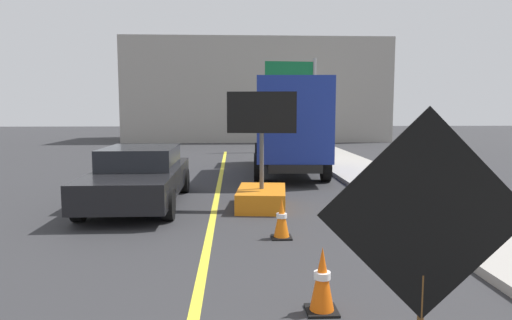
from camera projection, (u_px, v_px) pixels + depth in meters
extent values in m
cube|color=yellow|center=(204.00, 264.00, 6.92)|extent=(0.14, 36.00, 0.01)
cube|color=orange|center=(425.00, 215.00, 3.49)|extent=(1.56, 0.11, 1.56)
cube|color=black|center=(426.00, 215.00, 3.47)|extent=(1.63, 0.09, 1.63)
cube|color=black|center=(424.00, 214.00, 3.51)|extent=(0.28, 0.02, 0.52)
cube|color=orange|center=(262.00, 198.00, 10.83)|extent=(1.28, 1.90, 0.45)
cylinder|color=#4C4C4C|center=(262.00, 161.00, 10.73)|extent=(0.10, 0.10, 1.30)
cube|color=black|center=(262.00, 112.00, 10.61)|extent=(1.60, 0.24, 0.95)
sphere|color=yellow|center=(286.00, 112.00, 10.63)|extent=(0.09, 0.09, 0.09)
sphere|color=yellow|center=(273.00, 112.00, 10.64)|extent=(0.09, 0.09, 0.09)
sphere|color=yellow|center=(260.00, 112.00, 10.66)|extent=(0.09, 0.09, 0.09)
sphere|color=yellow|center=(247.00, 112.00, 10.68)|extent=(0.09, 0.09, 0.09)
sphere|color=yellow|center=(239.00, 105.00, 10.67)|extent=(0.09, 0.09, 0.09)
sphere|color=yellow|center=(239.00, 120.00, 10.71)|extent=(0.09, 0.09, 0.09)
cube|color=black|center=(288.00, 157.00, 16.80)|extent=(1.94, 7.17, 0.25)
cube|color=silver|center=(284.00, 125.00, 19.22)|extent=(2.34, 2.10, 1.90)
cube|color=navy|center=(290.00, 118.00, 15.57)|extent=(2.49, 4.93, 2.56)
cylinder|color=black|center=(258.00, 154.00, 19.22)|extent=(0.33, 0.91, 0.90)
cylinder|color=black|center=(310.00, 154.00, 19.21)|extent=(0.33, 0.91, 0.90)
cylinder|color=black|center=(258.00, 167.00, 14.71)|extent=(0.33, 0.91, 0.90)
cylinder|color=black|center=(326.00, 167.00, 14.70)|extent=(0.33, 0.91, 0.90)
cube|color=black|center=(139.00, 181.00, 11.11)|extent=(1.93, 4.93, 0.60)
cube|color=black|center=(141.00, 157.00, 11.30)|extent=(1.69, 2.22, 0.50)
cylinder|color=black|center=(169.00, 205.00, 9.58)|extent=(0.22, 0.66, 0.66)
cylinder|color=black|center=(79.00, 206.00, 9.48)|extent=(0.22, 0.66, 0.66)
cylinder|color=black|center=(185.00, 180.00, 12.80)|extent=(0.22, 0.66, 0.66)
cylinder|color=black|center=(118.00, 181.00, 12.71)|extent=(0.22, 0.66, 0.66)
cylinder|color=gray|center=(314.00, 105.00, 24.99)|extent=(0.18, 0.18, 5.00)
cube|color=#0F6033|center=(289.00, 74.00, 24.60)|extent=(2.59, 0.31, 1.30)
cube|color=white|center=(289.00, 74.00, 24.64)|extent=(1.81, 0.18, 0.18)
cube|color=gray|center=(256.00, 92.00, 34.50)|extent=(18.39, 7.46, 7.11)
cube|color=black|center=(322.00, 310.00, 5.29)|extent=(0.36, 0.36, 0.03)
cone|color=#EA5B0C|center=(322.00, 278.00, 5.25)|extent=(0.28, 0.28, 0.73)
cylinder|color=white|center=(322.00, 275.00, 5.24)|extent=(0.19, 0.19, 0.08)
cube|color=black|center=(282.00, 237.00, 8.30)|extent=(0.36, 0.36, 0.03)
cone|color=orange|center=(282.00, 218.00, 8.25)|extent=(0.28, 0.28, 0.69)
cylinder|color=white|center=(282.00, 216.00, 8.25)|extent=(0.19, 0.19, 0.08)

